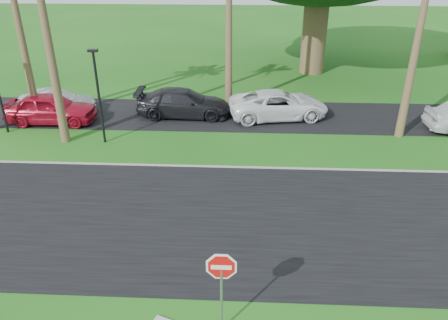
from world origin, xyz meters
name	(u,v)px	position (x,y,z in m)	size (l,w,h in m)	color
ground	(211,255)	(0.00, 0.00, 0.00)	(120.00, 120.00, 0.00)	#195114
road	(215,219)	(0.00, 2.00, 0.01)	(120.00, 8.00, 0.02)	black
parking_strip	(227,115)	(0.00, 12.50, 0.01)	(120.00, 5.00, 0.02)	black
curb	(221,167)	(0.00, 6.05, 0.03)	(120.00, 0.12, 0.06)	gray
stop_sign_near	(221,277)	(0.50, -3.00, 1.77)	(1.05, 0.07, 2.62)	gray
streetlight_right	(98,91)	(-6.00, 8.50, 2.65)	(0.45, 0.25, 4.64)	black
car_silver	(55,103)	(-9.89, 12.14, 0.70)	(1.49, 4.26, 1.40)	#A0A3A7
car_red	(51,109)	(-9.63, 10.91, 0.83)	(1.95, 4.86, 1.66)	#A80E25
car_dark	(183,103)	(-2.51, 12.30, 0.77)	(2.16, 5.32, 1.54)	black
car_minivan	(278,105)	(2.89, 12.29, 0.77)	(2.56, 5.54, 1.54)	white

